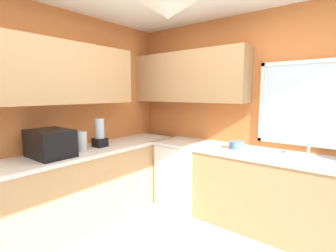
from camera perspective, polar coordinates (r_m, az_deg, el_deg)
name	(u,v)px	position (r m, az deg, el deg)	size (l,w,h in m)	color
room_shell	(143,70)	(2.68, -5.86, 12.81)	(3.70, 3.63, 2.63)	#D17238
counter_run_left	(66,192)	(3.13, -22.52, -14.03)	(0.65, 3.24, 0.90)	tan
counter_run_back	(258,189)	(3.16, 20.15, -13.66)	(2.79, 0.65, 0.90)	tan
dishwasher	(184,174)	(3.57, 3.80, -11.11)	(0.60, 0.60, 0.86)	white
microwave	(50,143)	(2.90, -25.64, -3.63)	(0.48, 0.36, 0.29)	black
kettle	(81,141)	(3.05, -19.54, -3.35)	(0.14, 0.14, 0.23)	#B7B7BC
sink_assembly	(305,158)	(2.94, 29.24, -6.42)	(0.64, 0.40, 0.19)	#9EA0A5
bowl	(237,145)	(3.12, 15.60, -4.29)	(0.18, 0.18, 0.09)	#4C7099
blender_appliance	(100,134)	(3.22, -15.55, -1.81)	(0.15, 0.15, 0.36)	black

